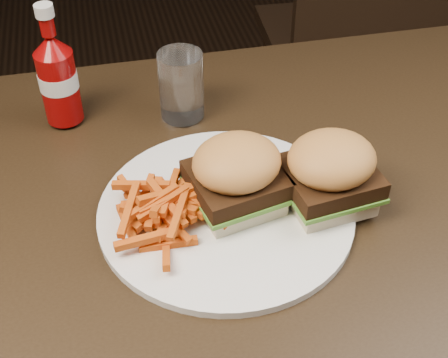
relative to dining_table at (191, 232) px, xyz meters
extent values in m
cube|color=black|center=(0.00, 0.00, 0.00)|extent=(1.20, 0.80, 0.04)
cube|color=black|center=(0.60, 0.94, -0.30)|extent=(0.45, 0.45, 0.04)
cylinder|color=white|center=(0.05, 0.00, 0.03)|extent=(0.32, 0.32, 0.01)
cube|color=#FBECC2|center=(0.06, 0.01, 0.04)|extent=(0.11, 0.11, 0.02)
cube|color=beige|center=(0.17, -0.01, 0.04)|extent=(0.11, 0.10, 0.02)
cylinder|color=#840506|center=(-0.14, 0.25, 0.08)|extent=(0.07, 0.07, 0.11)
cylinder|color=white|center=(0.03, 0.22, 0.08)|extent=(0.07, 0.07, 0.10)
camera|label=1|loc=(-0.08, -0.54, 0.57)|focal=50.00mm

